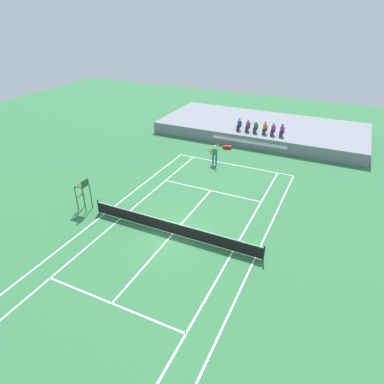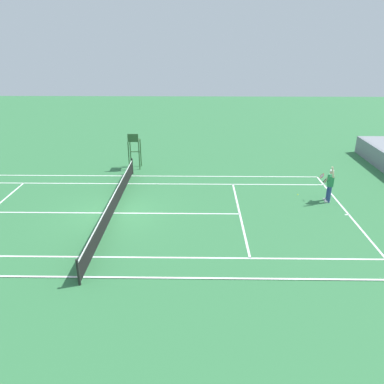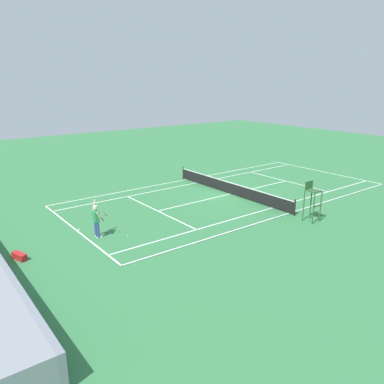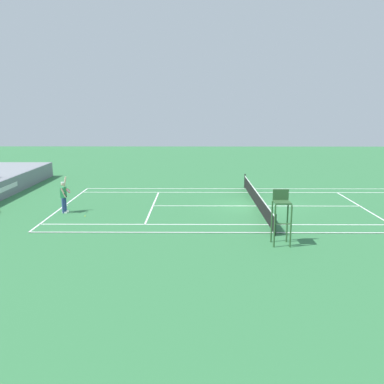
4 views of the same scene
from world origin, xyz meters
The scene contains 6 objects.
ground_plane centered at (0.00, 0.00, 0.00)m, with size 80.00×80.00×0.00m, color #337542.
court centered at (0.00, 0.00, 0.01)m, with size 11.08×23.88×0.03m.
net centered at (0.00, 0.00, 0.52)m, with size 11.98×0.10×1.07m.
tennis_player centered at (-1.68, 11.33, 0.99)m, with size 0.77×0.62×2.08m.
tennis_ball centered at (-2.52, 9.94, 0.03)m, with size 0.07×0.07×0.07m, color #D1E533.
umpire_chair centered at (-7.12, 0.00, 1.56)m, with size 0.77×0.77×2.44m.
Camera 2 is at (17.20, 4.25, 8.36)m, focal length 35.26 mm.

